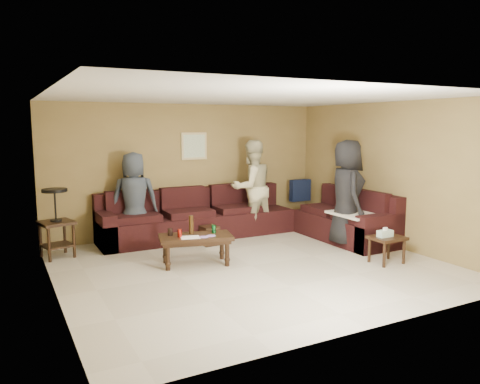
{
  "coord_description": "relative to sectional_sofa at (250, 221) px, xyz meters",
  "views": [
    {
      "loc": [
        -3.31,
        -5.95,
        2.09
      ],
      "look_at": [
        0.25,
        0.85,
        1.0
      ],
      "focal_mm": 35.0,
      "sensor_mm": 36.0,
      "label": 1
    }
  ],
  "objects": [
    {
      "name": "side_table_right",
      "position": [
        1.08,
        -2.35,
        0.04
      ],
      "size": [
        0.51,
        0.42,
        0.56
      ],
      "rotation": [
        0.0,
        0.0,
        0.01
      ],
      "color": "black",
      "rests_on": "ground"
    },
    {
      "name": "room",
      "position": [
        -0.81,
        -1.52,
        1.34
      ],
      "size": [
        5.6,
        5.5,
        2.5
      ],
      "color": "#BDB5A0",
      "rests_on": "ground"
    },
    {
      "name": "person_left",
      "position": [
        -2.02,
        0.55,
        0.5
      ],
      "size": [
        0.91,
        0.71,
        1.64
      ],
      "primitive_type": "imported",
      "rotation": [
        0.0,
        0.0,
        2.88
      ],
      "color": "#2D343F",
      "rests_on": "ground"
    },
    {
      "name": "person_right",
      "position": [
        1.23,
        -1.23,
        0.6
      ],
      "size": [
        0.87,
        1.06,
        1.86
      ],
      "primitive_type": "imported",
      "rotation": [
        0.0,
        0.0,
        1.22
      ],
      "color": "black",
      "rests_on": "ground"
    },
    {
      "name": "coffee_table",
      "position": [
        -1.53,
        -1.06,
        0.06
      ],
      "size": [
        1.18,
        0.78,
        0.73
      ],
      "rotation": [
        0.0,
        0.0,
        -0.24
      ],
      "color": "black",
      "rests_on": "ground"
    },
    {
      "name": "end_table_left",
      "position": [
        -3.34,
        0.34,
        0.25
      ],
      "size": [
        0.59,
        0.59,
        1.11
      ],
      "rotation": [
        0.0,
        0.0,
        0.23
      ],
      "color": "black",
      "rests_on": "ground"
    },
    {
      "name": "sectional_sofa",
      "position": [
        0.0,
        0.0,
        0.0
      ],
      "size": [
        4.65,
        2.9,
        0.97
      ],
      "color": "black",
      "rests_on": "ground"
    },
    {
      "name": "person_middle",
      "position": [
        0.2,
        0.32,
        0.59
      ],
      "size": [
        0.95,
        0.78,
        1.82
      ],
      "primitive_type": "imported",
      "rotation": [
        0.0,
        0.0,
        3.24
      ],
      "color": "#C0B98E",
      "rests_on": "ground"
    },
    {
      "name": "wall_art",
      "position": [
        -0.71,
        0.96,
        1.37
      ],
      "size": [
        0.52,
        0.04,
        0.52
      ],
      "color": "tan",
      "rests_on": "ground"
    },
    {
      "name": "waste_bin",
      "position": [
        -0.86,
        -0.07,
        -0.16
      ],
      "size": [
        0.3,
        0.3,
        0.34
      ],
      "primitive_type": "cube",
      "rotation": [
        0.0,
        0.0,
        0.07
      ],
      "color": "black",
      "rests_on": "ground"
    }
  ]
}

